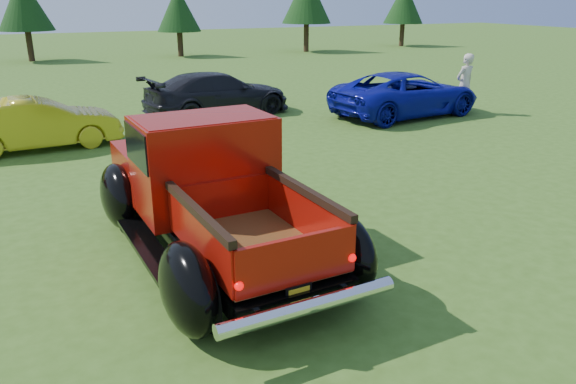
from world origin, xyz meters
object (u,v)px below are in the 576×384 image
object	(u,v)px
show_car_yellow	(38,124)
tree_far_east	(404,3)
show_car_grey	(218,94)
show_car_blue	(406,94)
tree_mid_right	(178,9)
spectator	(465,84)
pickup_truck	(206,186)
tree_mid_left	(24,3)

from	to	relation	value
show_car_yellow	tree_far_east	bearing A→B (deg)	-55.27
show_car_yellow	show_car_grey	world-z (taller)	show_car_grey
show_car_yellow	show_car_blue	size ratio (longest dim) A/B	0.77
tree_mid_right	show_car_blue	xyz separation A→B (m)	(1.65, -22.23, -2.25)
show_car_blue	show_car_grey	bearing A→B (deg)	57.36
spectator	tree_far_east	bearing A→B (deg)	-131.06
show_car_yellow	show_car_grey	distance (m)	5.98
tree_far_east	spectator	distance (m)	27.40
show_car_blue	spectator	size ratio (longest dim) A/B	2.61
show_car_blue	pickup_truck	bearing A→B (deg)	121.29
show_car_grey	pickup_truck	bearing A→B (deg)	152.11
tree_mid_left	tree_far_east	distance (m)	27.00
show_car_grey	spectator	world-z (taller)	spectator
tree_mid_right	tree_far_east	xyz separation A→B (m)	(18.00, 0.50, 0.27)
tree_mid_right	show_car_grey	xyz separation A→B (m)	(-3.93, -19.53, -2.26)
tree_mid_right	spectator	bearing A→B (deg)	-80.91
tree_far_east	show_car_yellow	world-z (taller)	tree_far_east
show_car_yellow	spectator	xyz separation A→B (m)	(13.13, -1.02, 0.33)
tree_mid_right	show_car_blue	size ratio (longest dim) A/B	0.85
show_car_yellow	show_car_blue	distance (m)	11.16
tree_mid_right	tree_far_east	size ratio (longest dim) A/B	0.92
tree_mid_left	show_car_grey	bearing A→B (deg)	-76.13
tree_mid_right	tree_far_east	bearing A→B (deg)	1.59
pickup_truck	show_car_grey	world-z (taller)	pickup_truck
tree_mid_right	show_car_blue	distance (m)	22.40
tree_mid_left	show_car_yellow	world-z (taller)	tree_mid_left
pickup_truck	show_car_blue	bearing A→B (deg)	35.24
tree_mid_left	show_car_yellow	xyz separation A→B (m)	(-0.50, -22.71, -2.72)
tree_mid_right	pickup_truck	distance (m)	30.30
tree_far_east	show_car_grey	size ratio (longest dim) A/B	0.98
pickup_truck	show_car_grey	xyz separation A→B (m)	(3.45, 9.79, -0.28)
show_car_yellow	tree_mid_left	bearing A→B (deg)	-5.46
show_car_grey	spectator	distance (m)	8.22
spectator	tree_mid_right	bearing A→B (deg)	-90.24
spectator	show_car_yellow	bearing A→B (deg)	-13.75
tree_mid_left	pickup_truck	distance (m)	30.46
pickup_truck	show_car_yellow	world-z (taller)	pickup_truck
tree_mid_left	show_car_yellow	size ratio (longest dim) A/B	1.25
tree_mid_right	tree_far_east	distance (m)	18.01
tree_mid_left	show_car_grey	distance (m)	21.31
tree_mid_right	pickup_truck	size ratio (longest dim) A/B	0.77
tree_mid_left	tree_mid_right	bearing A→B (deg)	-6.34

